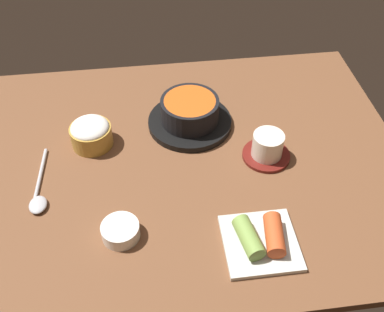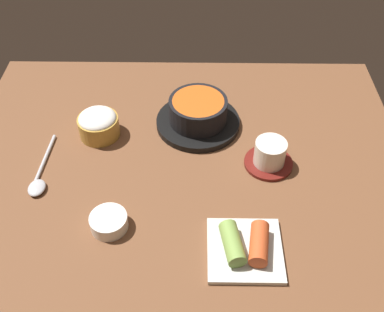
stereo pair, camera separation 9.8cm
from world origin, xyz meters
The scene contains 7 objects.
dining_table centered at (0.00, 0.00, 1.00)cm, with size 100.00×76.00×2.00cm, color brown.
stone_pot centered at (3.24, 11.65, 5.29)cm, with size 19.90×19.90×7.30cm.
rice_bowl centered at (-19.73, 7.88, 5.32)cm, with size 9.39×9.39×6.52cm.
tea_cup_with_saucer centered at (18.79, -1.33, 4.87)cm, with size 10.66×10.66×6.35cm.
kimchi_plate centered at (12.07, -23.96, 3.62)cm, with size 13.83×13.83×4.43cm.
side_bowl_near centered at (-13.78, -18.62, 3.61)cm, with size 7.30×7.30×2.98cm.
spoon centered at (-30.37, -6.82, 2.61)cm, with size 3.60×18.61×1.35cm.
Camera 1 is at (-6.89, -70.81, 74.94)cm, focal length 42.87 mm.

